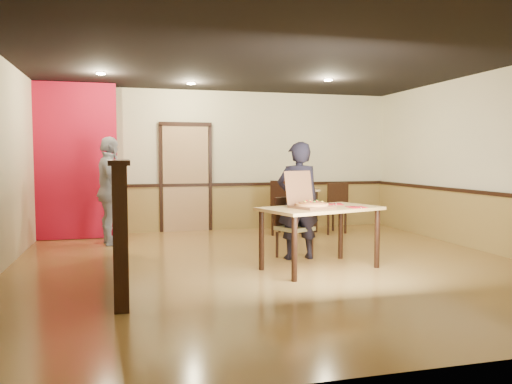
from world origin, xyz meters
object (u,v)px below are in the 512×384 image
passerby (110,191)px  diner_chair (291,225)px  pizza_box (309,203)px  diner (298,201)px  condiment (303,185)px  side_chair_left (286,205)px  side_chair_right (333,206)px  main_table (320,215)px  side_table (300,198)px

passerby → diner_chair: bearing=-133.9°
passerby → pizza_box: bearing=-145.9°
diner → condiment: bearing=-109.8°
side_chair_left → pizza_box: size_ratio=1.60×
side_chair_left → side_chair_right: size_ratio=1.05×
side_chair_left → diner: (-0.50, -2.13, 0.28)m
side_chair_right → diner: diner is taller
main_table → condiment: 3.50m
main_table → pizza_box: bearing=-179.6°
side_table → condiment: bearing=-58.9°
diner_chair → condiment: 2.79m
side_chair_left → side_table: size_ratio=1.05×
passerby → pizza_box: 3.68m
pizza_box → condiment: 3.60m
diner → passerby: bearing=-34.0°
side_chair_left → diner: 2.20m
side_chair_right → main_table: bearing=50.8°
side_chair_left → pizza_box: (-0.61, -2.88, 0.31)m
side_chair_right → condiment: bearing=-65.1°
main_table → diner_chair: size_ratio=1.96×
side_table → pizza_box: (-1.10, -3.49, 0.22)m
pizza_box → main_table: bearing=-2.2°
side_chair_right → diner: bearing=42.7°
condiment → passerby: bearing=-168.4°
diner_chair → passerby: (-2.61, 1.77, 0.43)m
diner_chair → diner: diner is taller
diner → main_table: bearing=96.9°
diner → condiment: size_ratio=10.74×
condiment → side_chair_left: bearing=-135.2°
diner_chair → side_chair_right: (1.51, 1.98, 0.06)m
main_table → condiment: (0.98, 3.35, 0.21)m
diner_chair → passerby: 3.18m
main_table → passerby: bearing=118.6°
side_chair_right → diner: size_ratio=0.58×
diner_chair → diner: bearing=-93.7°
side_chair_left → pizza_box: 2.96m
side_chair_left → side_table: bearing=-94.0°
main_table → condiment: size_ratio=10.96×
diner_chair → side_chair_left: 2.07m
main_table → passerby: size_ratio=0.95×
diner_chair → pizza_box: (-0.06, -0.88, 0.40)m
side_table → diner: diner is taller
main_table → diner_chair: 0.87m
passerby → side_chair_left: bearing=-95.8°
main_table → pizza_box: pizza_box is taller
main_table → side_chair_right: side_chair_right is taller
side_table → passerby: 3.76m
main_table → side_chair_right: (1.40, 2.81, -0.17)m
diner → side_chair_left: bearing=-101.7°
diner_chair → side_chair_left: (0.55, 1.99, 0.09)m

